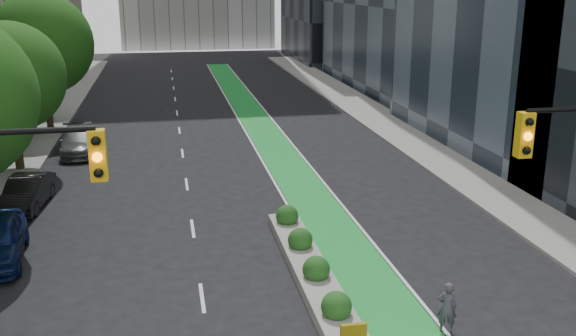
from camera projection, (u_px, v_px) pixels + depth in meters
name	position (u px, v px, depth m)	size (l,w,h in m)	color
sidewalk_left	(16.00, 156.00, 36.43)	(3.60, 90.00, 0.15)	gray
sidewalk_right	(409.00, 137.00, 40.73)	(3.60, 90.00, 0.15)	gray
bike_lane_paint	(261.00, 127.00, 43.86)	(2.20, 70.00, 0.01)	green
tree_midfar	(9.00, 77.00, 32.38)	(5.60, 5.60, 7.76)	black
tree_far	(42.00, 44.00, 41.60)	(6.60, 6.60, 9.00)	black
median_planter	(309.00, 264.00, 21.79)	(1.20, 10.26, 1.10)	gray
cyclist	(447.00, 307.00, 18.10)	(0.56, 0.37, 1.54)	#3E3944
parked_car_left_mid	(27.00, 192.00, 28.13)	(1.47, 4.23, 1.39)	black
parked_car_left_far	(78.00, 142.00, 36.93)	(1.98, 4.87, 1.41)	#535658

